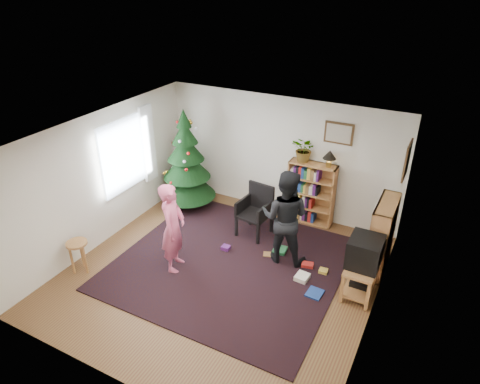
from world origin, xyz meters
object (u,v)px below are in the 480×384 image
at_px(christmas_tree, 187,167).
at_px(person_by_chair, 285,217).
at_px(armchair, 257,208).
at_px(table_lamp, 330,156).
at_px(tv_stand, 361,276).
at_px(picture_right, 407,160).
at_px(picture_back, 339,133).
at_px(crt_tv, 365,252).
at_px(person_standing, 173,228).
at_px(potted_plant, 305,149).
at_px(bookshelf_right, 382,235).
at_px(bookshelf_back, 311,192).
at_px(stool, 78,249).

bearing_deg(christmas_tree, person_by_chair, -18.82).
relative_size(christmas_tree, person_by_chair, 1.25).
relative_size(armchair, table_lamp, 3.00).
bearing_deg(person_by_chair, tv_stand, 162.15).
xyz_separation_m(picture_right, tv_stand, (-0.26, -1.12, -1.63)).
bearing_deg(picture_right, table_lamp, 157.41).
bearing_deg(armchair, person_by_chair, -28.75).
height_order(picture_back, armchair, picture_back).
distance_m(picture_back, crt_tv, 2.43).
relative_size(person_standing, potted_plant, 3.13).
xyz_separation_m(bookshelf_right, armchair, (-2.37, 0.04, -0.11)).
bearing_deg(table_lamp, bookshelf_right, -35.87).
xyz_separation_m(picture_back, person_standing, (-1.95, -2.69, -1.14)).
height_order(bookshelf_back, table_lamp, table_lamp).
bearing_deg(bookshelf_right, potted_plant, 62.51).
distance_m(armchair, person_standing, 1.86).
xyz_separation_m(picture_back, table_lamp, (-0.09, -0.14, -0.42)).
height_order(crt_tv, armchair, crt_tv).
height_order(picture_back, tv_stand, picture_back).
bearing_deg(picture_right, picture_back, 151.31).
relative_size(picture_right, table_lamp, 1.77).
height_order(picture_back, bookshelf_right, picture_back).
xyz_separation_m(tv_stand, table_lamp, (-1.16, 1.71, 1.21)).
bearing_deg(picture_right, christmas_tree, 179.72).
height_order(stool, table_lamp, table_lamp).
bearing_deg(bookshelf_back, table_lamp, 0.00).
relative_size(bookshelf_back, crt_tv, 2.38).
height_order(picture_back, table_lamp, picture_back).
bearing_deg(tv_stand, bookshelf_right, 81.31).
xyz_separation_m(picture_right, armchair, (-2.51, -0.30, -1.40)).
distance_m(bookshelf_back, crt_tv, 2.25).
relative_size(bookshelf_right, armchair, 1.28).
bearing_deg(stool, potted_plant, 50.99).
bearing_deg(bookshelf_right, picture_right, -21.78).
bearing_deg(tv_stand, person_by_chair, 170.22).
relative_size(bookshelf_back, potted_plant, 2.50).
distance_m(christmas_tree, bookshelf_right, 4.21).
height_order(tv_stand, armchair, armchair).
xyz_separation_m(christmas_tree, stool, (-0.35, -2.83, -0.45)).
distance_m(bookshelf_right, potted_plant, 2.20).
bearing_deg(bookshelf_back, tv_stand, -49.49).
xyz_separation_m(crt_tv, stool, (-4.42, -1.69, -0.33)).
height_order(crt_tv, stool, crt_tv).
bearing_deg(person_standing, picture_back, -53.10).
bearing_deg(tv_stand, armchair, 159.87).
relative_size(picture_back, table_lamp, 1.62).
distance_m(tv_stand, armchair, 2.41).
bearing_deg(armchair, picture_right, 13.50).
height_order(picture_right, stool, picture_right).
height_order(picture_right, armchair, picture_right).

